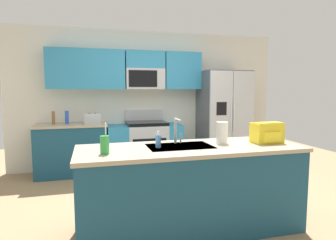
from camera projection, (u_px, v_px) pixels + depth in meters
name	position (u px, v px, depth m)	size (l,w,h in m)	color
ground_plane	(183.00, 205.00, 3.71)	(9.00, 9.00, 0.00)	#997A56
kitchen_wall_unit	(143.00, 91.00, 5.52)	(5.20, 0.43, 2.60)	silver
back_counter	(72.00, 149.00, 5.01)	(1.21, 0.63, 0.90)	navy
range_oven	(145.00, 146.00, 5.35)	(1.36, 0.61, 1.10)	#B7BABF
refrigerator	(224.00, 118.00, 5.64)	(0.90, 0.76, 1.85)	#4C4F54
island_counter	(190.00, 188.00, 3.03)	(2.33, 0.83, 0.90)	navy
toaster	(93.00, 118.00, 5.00)	(0.28, 0.16, 0.18)	#B7BABF
pepper_mill	(53.00, 118.00, 4.88)	(0.05, 0.05, 0.22)	brown
bottle_blue	(67.00, 117.00, 4.96)	(0.06, 0.06, 0.23)	blue
sink_faucet	(177.00, 128.00, 3.12)	(0.08, 0.21, 0.28)	#B7BABF
drink_cup_green	(105.00, 145.00, 2.62)	(0.08, 0.08, 0.29)	green
soap_dispenser	(158.00, 141.00, 2.92)	(0.06, 0.06, 0.17)	#4C8CD8
paper_towel_roll	(222.00, 133.00, 3.13)	(0.12, 0.12, 0.24)	white
backpack	(267.00, 132.00, 3.18)	(0.32, 0.22, 0.23)	yellow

